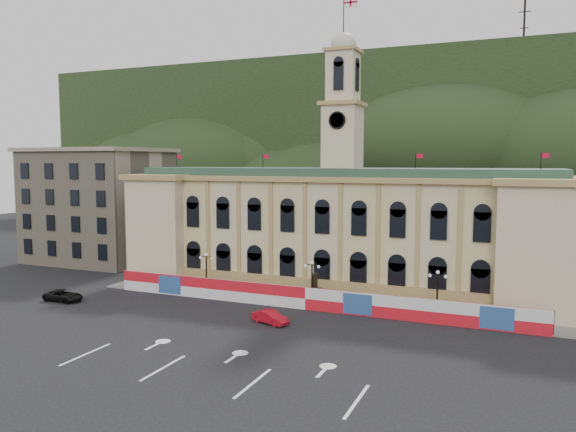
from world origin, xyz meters
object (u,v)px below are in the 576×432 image
at_px(red_sedan, 270,317).
at_px(lamp_center, 312,279).
at_px(statue, 315,293).
at_px(black_suv, 63,296).

bearing_deg(red_sedan, lamp_center, 8.73).
bearing_deg(red_sedan, statue, 9.65).
bearing_deg(lamp_center, black_suv, -160.68).
distance_m(statue, lamp_center, 2.14).
distance_m(red_sedan, black_suv, 26.43).
bearing_deg(red_sedan, black_suv, 110.31).
bearing_deg(statue, black_suv, -158.87).
relative_size(statue, lamp_center, 0.72).
xyz_separation_m(statue, lamp_center, (0.00, -1.00, 1.89)).
relative_size(lamp_center, red_sedan, 1.20).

